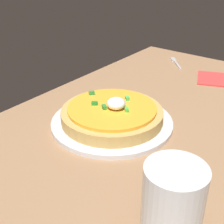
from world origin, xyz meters
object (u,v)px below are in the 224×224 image
object	(u,v)px
pizza	(112,114)
napkin	(216,79)
fork	(175,62)
cup_near	(173,204)
plate	(112,122)

from	to	relation	value
pizza	napkin	size ratio (longest dim) A/B	2.06
pizza	fork	world-z (taller)	pizza
pizza	napkin	xyz separation A→B (cm)	(-38.71, 8.60, -2.45)
pizza	cup_near	distance (cm)	30.09
cup_near	fork	distance (cm)	70.36
cup_near	fork	xyz separation A→B (cm)	(-62.77, -31.47, -4.56)
cup_near	plate	bearing A→B (deg)	-127.33
plate	cup_near	distance (cm)	30.34
cup_near	napkin	size ratio (longest dim) A/B	1.00
napkin	plate	bearing A→B (deg)	-12.56
pizza	cup_near	size ratio (longest dim) A/B	2.07
plate	fork	distance (cm)	45.20
fork	cup_near	bearing A→B (deg)	165.42
cup_near	fork	world-z (taller)	cup_near
plate	fork	bearing A→B (deg)	-170.33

